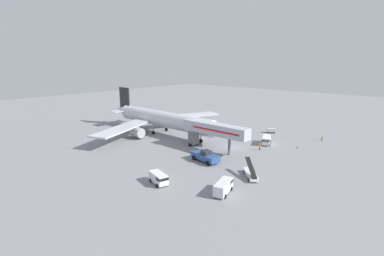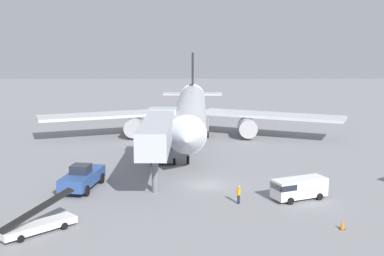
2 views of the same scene
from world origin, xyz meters
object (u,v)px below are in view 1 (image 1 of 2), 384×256
Objects in this scene: belt_loader_truck at (251,173)px; baggage_cart_rear_left at (271,130)px; airplane_at_gate at (161,119)px; pushback_tug at (205,156)px; service_van_mid_center at (224,186)px; service_van_near_left at (266,140)px; ground_crew_worker_foreground at (322,137)px; safety_cone_alpha at (297,147)px; ground_crew_worker_midground at (260,146)px; service_van_near_right at (159,178)px; jet_bridge at (212,130)px.

baggage_cart_rear_left is at bearing 20.57° from belt_loader_truck.
baggage_cart_rear_left is at bearing -48.42° from airplane_at_gate.
service_van_mid_center is (-10.24, -12.23, -0.02)m from pushback_tug.
service_van_near_left reaches higher than ground_crew_worker_foreground.
service_van_near_left is (22.82, 8.48, 0.44)m from belt_loader_truck.
service_van_mid_center is 1.95× the size of baggage_cart_rear_left.
safety_cone_alpha is at bearing -129.83° from baggage_cart_rear_left.
service_van_near_left is 3.21× the size of ground_crew_worker_midground.
safety_cone_alpha is at bearing 1.57° from belt_loader_truck.
service_van_near_right is 49.32m from baggage_cart_rear_left.
jet_bridge is 3.27× the size of belt_loader_truck.
airplane_at_gate is 9.00× the size of service_van_mid_center.
service_van_mid_center is 1.16× the size of service_van_near_right.
belt_loader_truck is at bearing -178.43° from safety_cone_alpha.
pushback_tug reaches higher than safety_cone_alpha.
airplane_at_gate is 47.35m from ground_crew_worker_foreground.
service_van_near_left is 1.06× the size of service_van_mid_center.
service_van_near_right is at bearing 173.03° from ground_crew_worker_midground.
pushback_tug is 1.31× the size of belt_loader_truck.
service_van_near_left is 13.38m from baggage_cart_rear_left.
jet_bridge is 25.39× the size of safety_cone_alpha.
ground_crew_worker_midground is (-5.90, -1.28, -0.24)m from service_van_near_left.
service_van_mid_center is (-9.21, -0.11, 0.46)m from belt_loader_truck.
belt_loader_truck is 3.16× the size of ground_crew_worker_foreground.
pushback_tug is 1.56× the size of service_van_near_right.
pushback_tug is 2.64× the size of baggage_cart_rear_left.
baggage_cart_rear_left is at bearing 16.71° from service_van_mid_center.
pushback_tug is 1.35× the size of service_van_mid_center.
jet_bridge is at bearing 131.34° from ground_crew_worker_midground.
safety_cone_alpha is at bearing -14.87° from service_van_near_right.
airplane_at_gate is 22.89m from jet_bridge.
airplane_at_gate is at bearing 72.21° from belt_loader_truck.
pushback_tug is 1.28× the size of service_van_near_left.
service_van_near_left is at bearing 15.02° from service_van_mid_center.
baggage_cart_rear_left is at bearing 95.21° from ground_crew_worker_foreground.
pushback_tug is at bearing 158.93° from ground_crew_worker_foreground.
belt_loader_truck is at bearing -94.87° from pushback_tug.
service_van_near_left is at bearing -71.30° from airplane_at_gate.
ground_crew_worker_foreground is 2.46× the size of safety_cone_alpha.
ground_crew_worker_foreground is (36.66, -1.61, 0.20)m from belt_loader_truck.
ground_crew_worker_midground is (4.41, -31.76, -3.49)m from airplane_at_gate.
pushback_tug is at bearing 85.13° from belt_loader_truck.
belt_loader_truck reaches higher than service_van_near_right.
jet_bridge reaches higher than ground_crew_worker_foreground.
jet_bridge reaches higher than service_van_near_left.
service_van_near_left reaches higher than baggage_cart_rear_left.
belt_loader_truck is 7.76× the size of safety_cone_alpha.
baggage_cart_rear_left is (35.31, 13.25, 0.03)m from belt_loader_truck.
airplane_at_gate is 32.34m from service_van_near_left.
service_van_near_left reaches higher than service_van_near_right.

